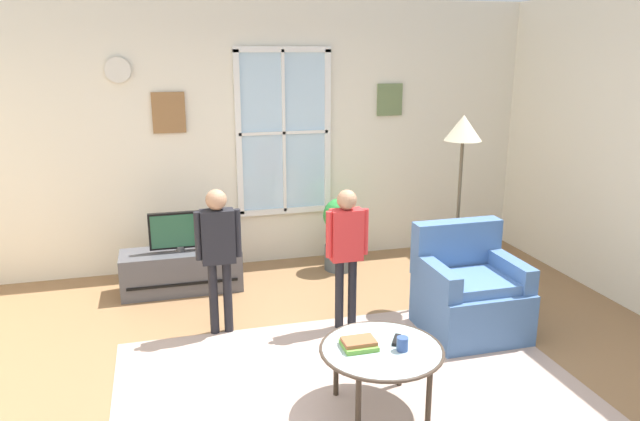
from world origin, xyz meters
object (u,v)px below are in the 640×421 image
(tv_stand, at_px, (182,270))
(book_stack, at_px, (359,344))
(remote_near_books, at_px, (397,340))
(coffee_table, at_px, (381,352))
(television, at_px, (179,231))
(cup, at_px, (402,344))
(potted_plant_by_window, at_px, (340,231))
(person_red_shirt, at_px, (346,243))
(armchair, at_px, (469,293))
(person_black_shirt, at_px, (218,245))
(floor_lamp, at_px, (462,147))

(tv_stand, xyz_separation_m, book_stack, (1.00, -2.31, 0.26))
(remote_near_books, bearing_deg, coffee_table, -154.68)
(television, bearing_deg, cup, -62.70)
(book_stack, xyz_separation_m, potted_plant_by_window, (0.64, 2.46, -0.04))
(coffee_table, distance_m, potted_plant_by_window, 2.56)
(coffee_table, relative_size, person_red_shirt, 0.67)
(television, height_order, book_stack, television)
(armchair, distance_m, person_black_shirt, 2.06)
(tv_stand, distance_m, coffee_table, 2.63)
(television, relative_size, coffee_table, 0.71)
(book_stack, bearing_deg, television, 113.37)
(armchair, distance_m, coffee_table, 1.40)
(book_stack, relative_size, cup, 2.39)
(floor_lamp, bearing_deg, tv_stand, 158.87)
(cup, xyz_separation_m, person_black_shirt, (-0.98, 1.42, 0.28))
(coffee_table, height_order, cup, cup)
(television, relative_size, cup, 6.35)
(armchair, height_order, remote_near_books, armchair)
(television, xyz_separation_m, coffee_table, (1.13, -2.36, -0.19))
(coffee_table, relative_size, remote_near_books, 5.65)
(floor_lamp, bearing_deg, coffee_table, -131.32)
(book_stack, xyz_separation_m, floor_lamp, (1.40, 1.39, 0.97))
(television, height_order, cup, television)
(remote_near_books, relative_size, potted_plant_by_window, 0.18)
(person_black_shirt, relative_size, potted_plant_by_window, 1.57)
(book_stack, bearing_deg, person_red_shirt, 76.29)
(cup, distance_m, potted_plant_by_window, 2.60)
(armchair, relative_size, person_black_shirt, 0.72)
(book_stack, relative_size, person_black_shirt, 0.17)
(person_red_shirt, relative_size, person_black_shirt, 0.98)
(tv_stand, xyz_separation_m, remote_near_books, (1.26, -2.30, 0.24))
(television, bearing_deg, remote_near_books, -61.32)
(floor_lamp, bearing_deg, remote_near_books, -129.55)
(armchair, distance_m, remote_near_books, 1.27)
(person_black_shirt, distance_m, floor_lamp, 2.23)
(cup, distance_m, person_black_shirt, 1.75)
(person_red_shirt, height_order, person_black_shirt, person_black_shirt)
(cup, bearing_deg, coffee_table, 153.43)
(armchair, xyz_separation_m, coffee_table, (-1.09, -0.87, 0.08))
(television, xyz_separation_m, person_black_shirt, (0.27, -0.99, 0.16))
(person_black_shirt, distance_m, potted_plant_by_window, 1.82)
(person_black_shirt, bearing_deg, television, 105.08)
(coffee_table, bearing_deg, tv_stand, 115.61)
(tv_stand, relative_size, person_black_shirt, 0.93)
(potted_plant_by_window, distance_m, floor_lamp, 1.66)
(coffee_table, bearing_deg, remote_near_books, 25.32)
(person_black_shirt, xyz_separation_m, floor_lamp, (2.13, 0.07, 0.68))
(remote_near_books, bearing_deg, person_black_shirt, 127.18)
(television, xyz_separation_m, armchair, (2.23, -1.49, -0.27))
(cup, height_order, person_red_shirt, person_red_shirt)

